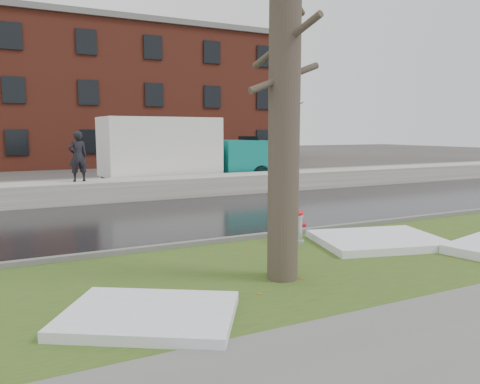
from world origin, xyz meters
name	(u,v)px	position (x,y,z in m)	size (l,w,h in m)	color
ground	(289,248)	(0.00, 0.00, 0.00)	(120.00, 120.00, 0.00)	#47423D
verge	(325,262)	(0.00, -1.25, 0.02)	(60.00, 4.50, 0.04)	#2E4918
road	(208,214)	(0.00, 4.50, 0.01)	(60.00, 7.00, 0.03)	black
parking_lot	(136,185)	(0.00, 13.00, 0.01)	(60.00, 9.00, 0.03)	slate
curb	(266,236)	(0.00, 1.00, 0.07)	(60.00, 0.15, 0.14)	slate
snowbank	(165,188)	(0.00, 8.70, 0.38)	(60.00, 1.60, 0.75)	beige
brick_building	(105,99)	(2.00, 30.00, 5.00)	(26.00, 12.00, 10.00)	maroon
bg_tree_right	(296,121)	(16.00, 24.00, 3.33)	(1.40, 1.62, 6.50)	brown
fire_hydrant	(297,224)	(0.33, 0.20, 0.46)	(0.39, 0.35, 0.78)	#9A9CA1
tree	(285,82)	(-1.29, -1.79, 3.27)	(1.34, 1.59, 6.42)	brown
box_truck	(182,152)	(1.49, 10.82, 1.62)	(9.25, 2.56, 3.07)	black
worker	(78,156)	(-3.07, 8.77, 1.62)	(0.64, 0.42, 1.75)	black
snow_patch_near	(378,240)	(1.87, -0.67, 0.12)	(2.60, 2.00, 0.16)	silver
snow_patch_far	(150,315)	(-3.77, -2.50, 0.11)	(2.20, 1.60, 0.14)	silver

